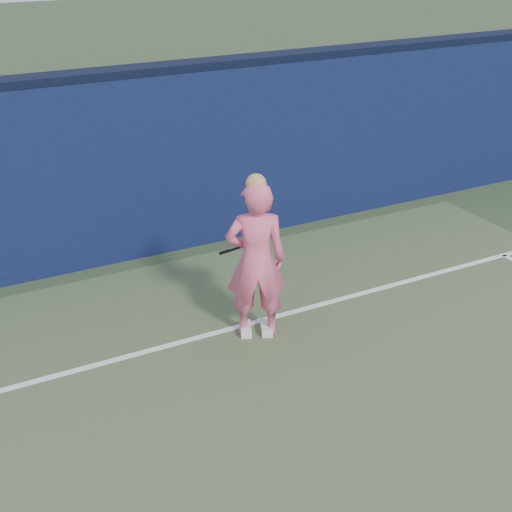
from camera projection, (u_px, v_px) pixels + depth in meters
backstop_wall at (113, 172)px, 9.52m from camera, size 24.00×0.40×2.50m
wall_cap at (104, 73)px, 8.96m from camera, size 24.00×0.42×0.10m
player at (256, 260)px, 7.82m from camera, size 0.79×0.67×1.93m
racket at (253, 244)px, 8.22m from camera, size 0.55×0.23×0.31m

